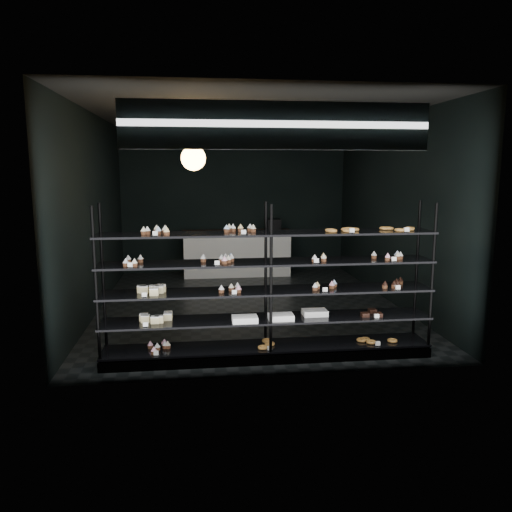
# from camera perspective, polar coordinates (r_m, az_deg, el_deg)

# --- Properties ---
(room) EXTENTS (5.01, 6.01, 3.20)m
(room) POSITION_cam_1_polar(r_m,az_deg,el_deg) (8.32, -0.86, 5.06)
(room) COLOR black
(room) RESTS_ON ground
(display_shelf) EXTENTS (4.00, 0.50, 1.91)m
(display_shelf) POSITION_cam_1_polar(r_m,az_deg,el_deg) (6.09, 1.20, -6.02)
(display_shelf) COLOR black
(display_shelf) RESTS_ON room
(signage) EXTENTS (3.30, 0.05, 0.50)m
(signage) POSITION_cam_1_polar(r_m,az_deg,el_deg) (5.41, 2.51, 14.68)
(signage) COLOR #0C163E
(signage) RESTS_ON room
(pendant_lamp) EXTENTS (0.34, 0.34, 0.90)m
(pendant_lamp) POSITION_cam_1_polar(r_m,az_deg,el_deg) (7.11, -7.17, 11.03)
(pendant_lamp) COLOR black
(pendant_lamp) RESTS_ON room
(service_counter) EXTENTS (2.39, 0.65, 1.23)m
(service_counter) POSITION_cam_1_polar(r_m,az_deg,el_deg) (10.93, -2.14, 0.40)
(service_counter) COLOR white
(service_counter) RESTS_ON room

